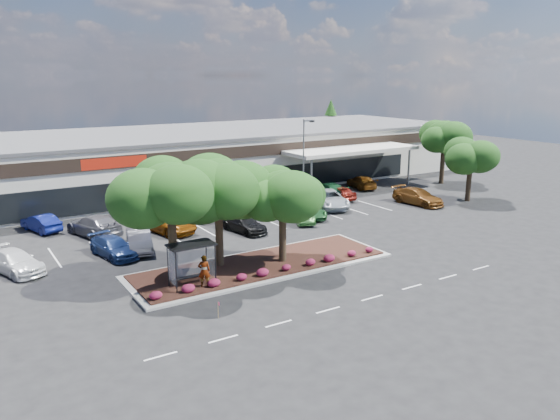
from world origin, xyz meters
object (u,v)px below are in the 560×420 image
survey_stake (218,308)px  car_0 (15,262)px  light_pole (304,167)px  car_1 (114,247)px

survey_stake → car_0: car_0 is taller
light_pole → survey_stake: (-19.14, -19.85, -3.09)m
survey_stake → car_0: bearing=121.7°
light_pole → car_1: bearing=-162.5°
survey_stake → car_1: bearing=98.0°
light_pole → survey_stake: bearing=-134.0°
light_pole → car_0: bearing=-166.7°
car_1 → light_pole: bearing=5.9°
survey_stake → light_pole: bearing=46.0°
survey_stake → car_0: (-8.25, 13.37, 0.14)m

